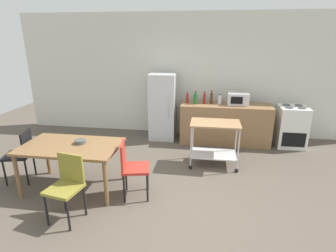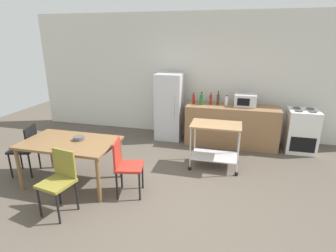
{
  "view_description": "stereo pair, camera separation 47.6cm",
  "coord_description": "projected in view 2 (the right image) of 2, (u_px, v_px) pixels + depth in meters",
  "views": [
    {
      "loc": [
        0.49,
        -3.4,
        2.34
      ],
      "look_at": [
        -0.2,
        1.2,
        0.8
      ],
      "focal_mm": 28.82,
      "sensor_mm": 36.0,
      "label": 1
    },
    {
      "loc": [
        0.96,
        -3.3,
        2.34
      ],
      "look_at": [
        -0.2,
        1.2,
        0.8
      ],
      "focal_mm": 28.82,
      "sensor_mm": 36.0,
      "label": 2
    }
  ],
  "objects": [
    {
      "name": "kitchen_cart",
      "position": [
        215.0,
        138.0,
        4.94
      ],
      "size": [
        0.91,
        0.57,
        0.85
      ],
      "color": "#A37A51",
      "rests_on": "ground_plane"
    },
    {
      "name": "microwave",
      "position": [
        245.0,
        100.0,
        5.85
      ],
      "size": [
        0.46,
        0.35,
        0.26
      ],
      "color": "silver",
      "rests_on": "kitchen_counter"
    },
    {
      "name": "dining_table",
      "position": [
        70.0,
        146.0,
        4.34
      ],
      "size": [
        1.5,
        0.9,
        0.75
      ],
      "color": "brown",
      "rests_on": "ground_plane"
    },
    {
      "name": "kitchen_counter",
      "position": [
        231.0,
        126.0,
        6.03
      ],
      "size": [
        2.0,
        0.64,
        0.9
      ],
      "primitive_type": "cube",
      "color": "olive",
      "rests_on": "ground_plane"
    },
    {
      "name": "bottle_hot_sauce",
      "position": [
        194.0,
        99.0,
        6.07
      ],
      "size": [
        0.06,
        0.06,
        0.26
      ],
      "color": "maroon",
      "rests_on": "kitchen_counter"
    },
    {
      "name": "fruit_bowl",
      "position": [
        79.0,
        138.0,
        4.36
      ],
      "size": [
        0.17,
        0.17,
        0.06
      ],
      "primitive_type": "cylinder",
      "color": "#4C4C4C",
      "rests_on": "dining_table"
    },
    {
      "name": "ground_plane",
      "position": [
        161.0,
        203.0,
        4.0
      ],
      "size": [
        12.0,
        12.0,
        0.0
      ],
      "primitive_type": "plane",
      "color": "brown"
    },
    {
      "name": "bottle_soy_sauce",
      "position": [
        218.0,
        99.0,
        5.98
      ],
      "size": [
        0.06,
        0.06,
        0.31
      ],
      "color": "#4C2D19",
      "rests_on": "kitchen_counter"
    },
    {
      "name": "chair_black",
      "position": [
        26.0,
        147.0,
        4.71
      ],
      "size": [
        0.49,
        0.49,
        0.89
      ],
      "rotation": [
        0.0,
        0.0,
        -1.32
      ],
      "color": "black",
      "rests_on": "ground_plane"
    },
    {
      "name": "refrigerator",
      "position": [
        170.0,
        107.0,
        6.37
      ],
      "size": [
        0.6,
        0.63,
        1.55
      ],
      "color": "silver",
      "rests_on": "ground_plane"
    },
    {
      "name": "bottle_wine",
      "position": [
        211.0,
        99.0,
        6.0
      ],
      "size": [
        0.06,
        0.06,
        0.27
      ],
      "color": "maroon",
      "rests_on": "kitchen_counter"
    },
    {
      "name": "stove_oven",
      "position": [
        301.0,
        131.0,
        5.71
      ],
      "size": [
        0.6,
        0.61,
        0.92
      ],
      "color": "white",
      "rests_on": "ground_plane"
    },
    {
      "name": "back_wall",
      "position": [
        197.0,
        76.0,
        6.48
      ],
      "size": [
        8.4,
        0.12,
        2.9
      ],
      "primitive_type": "cube",
      "color": "silver",
      "rests_on": "ground_plane"
    },
    {
      "name": "chair_red",
      "position": [
        125.0,
        164.0,
        4.08
      ],
      "size": [
        0.48,
        0.48,
        0.89
      ],
      "rotation": [
        0.0,
        0.0,
        1.78
      ],
      "color": "#B72D23",
      "rests_on": "ground_plane"
    },
    {
      "name": "chair_olive",
      "position": [
        59.0,
        178.0,
        3.66
      ],
      "size": [
        0.47,
        0.47,
        0.89
      ],
      "rotation": [
        0.0,
        0.0,
        -0.18
      ],
      "color": "olive",
      "rests_on": "ground_plane"
    },
    {
      "name": "bottle_sesame_oil",
      "position": [
        201.0,
        99.0,
        5.98
      ],
      "size": [
        0.08,
        0.08,
        0.29
      ],
      "color": "#1E6628",
      "rests_on": "kitchen_counter"
    },
    {
      "name": "bottle_vinegar",
      "position": [
        226.0,
        101.0,
        5.93
      ],
      "size": [
        0.08,
        0.08,
        0.23
      ],
      "color": "silver",
      "rests_on": "kitchen_counter"
    }
  ]
}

